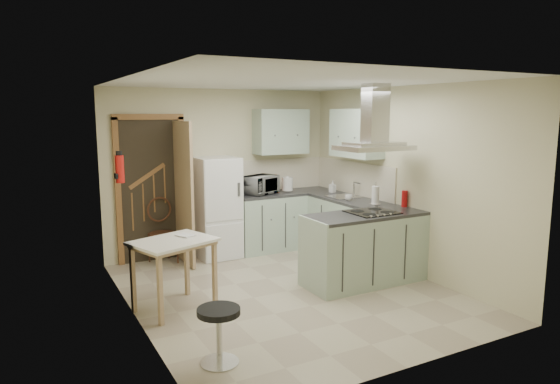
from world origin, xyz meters
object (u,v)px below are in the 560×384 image
extractor_hood (374,148)px  bentwood_chair (163,234)px  peninsula (365,248)px  fridge (217,208)px  stool (219,336)px  drop_leaf_table (174,275)px  microwave (261,185)px

extractor_hood → bentwood_chair: bearing=136.1°
peninsula → bentwood_chair: 2.89m
fridge → stool: fridge is taller
drop_leaf_table → bentwood_chair: size_ratio=0.98×
extractor_hood → drop_leaf_table: (-2.49, 0.29, -1.33)m
peninsula → bentwood_chair: size_ratio=1.81×
extractor_hood → bentwood_chair: size_ratio=1.05×
bentwood_chair → fridge: bearing=-14.2°
stool → microwave: (1.91, 3.06, 0.79)m
fridge → stool: (-1.18, -3.05, -0.50)m
extractor_hood → stool: bearing=-156.8°
extractor_hood → microwave: extractor_hood is taller
drop_leaf_table → stool: size_ratio=1.66×
drop_leaf_table → stool: bearing=-109.9°
extractor_hood → fridge: bearing=123.8°
fridge → peninsula: (1.22, -1.98, -0.30)m
drop_leaf_table → peninsula: bearing=-26.2°
microwave → peninsula: bearing=-100.0°
extractor_hood → microwave: size_ratio=1.75×
fridge → microwave: (0.73, 0.01, 0.29)m
peninsula → microwave: bearing=104.0°
extractor_hood → drop_leaf_table: size_ratio=1.08×
bentwood_chair → stool: (-0.37, -3.13, -0.18)m
extractor_hood → stool: extractor_hood is taller
peninsula → drop_leaf_table: 2.40m
bentwood_chair → stool: bearing=-105.5°
peninsula → microwave: 2.13m
stool → microwave: microwave is taller
peninsula → drop_leaf_table: (-2.39, 0.29, -0.06)m
bentwood_chair → microwave: bearing=-11.4°
fridge → drop_leaf_table: fridge is taller
extractor_hood → drop_leaf_table: extractor_hood is taller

